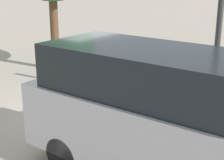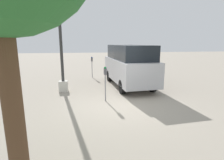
% 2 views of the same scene
% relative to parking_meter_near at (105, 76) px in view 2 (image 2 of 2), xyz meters
% --- Properties ---
extents(ground_plane, '(80.00, 80.00, 0.00)m').
position_rel_parking_meter_near_xyz_m(ground_plane, '(-0.64, -0.44, -1.12)').
color(ground_plane, gray).
extents(parking_meter_near, '(0.20, 0.12, 1.52)m').
position_rel_parking_meter_near_xyz_m(parking_meter_near, '(0.00, 0.00, 0.00)').
color(parking_meter_near, gray).
rests_on(parking_meter_near, ground).
extents(parking_meter_far, '(0.20, 0.12, 1.53)m').
position_rel_parking_meter_near_xyz_m(parking_meter_far, '(5.49, 0.25, 0.01)').
color(parking_meter_far, gray).
rests_on(parking_meter_far, ground).
extents(lamp_post, '(0.44, 0.44, 5.46)m').
position_rel_parking_meter_near_xyz_m(lamp_post, '(1.94, 1.97, 0.53)').
color(lamp_post, beige).
rests_on(lamp_post, ground).
extents(parked_van, '(5.00, 2.15, 2.38)m').
position_rel_parking_meter_near_xyz_m(parked_van, '(2.51, -1.71, 0.15)').
color(parked_van, '#B2B2B7').
rests_on(parked_van, ground).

